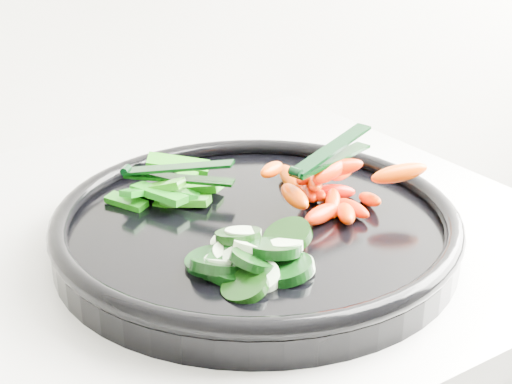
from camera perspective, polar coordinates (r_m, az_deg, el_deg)
veggie_tray at (r=0.66m, az=0.00°, el=-2.74°), size 0.40×0.40×0.04m
cucumber_pile at (r=0.58m, az=-0.80°, el=-5.24°), size 0.12×0.11×0.04m
carrot_pile at (r=0.69m, az=5.66°, el=0.47°), size 0.15×0.15×0.05m
pepper_pile at (r=0.71m, az=-7.00°, el=0.29°), size 0.12×0.12×0.04m
tong_carrot at (r=0.68m, az=5.90°, el=2.94°), size 0.11×0.05×0.02m
tong_pepper at (r=0.70m, az=-6.49°, el=1.53°), size 0.09×0.09×0.02m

